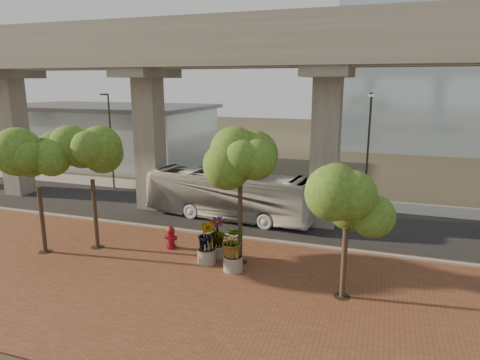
% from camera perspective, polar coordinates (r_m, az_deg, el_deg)
% --- Properties ---
extents(ground, '(160.00, 160.00, 0.00)m').
position_cam_1_polar(ground, '(26.94, -2.53, -5.97)').
color(ground, '#343026').
rests_on(ground, ground).
extents(brick_plaza, '(70.00, 13.00, 0.06)m').
position_cam_1_polar(brick_plaza, '(20.24, -10.99, -12.74)').
color(brick_plaza, brown).
rests_on(brick_plaza, ground).
extents(asphalt_road, '(90.00, 8.00, 0.04)m').
position_cam_1_polar(asphalt_road, '(28.71, -1.08, -4.71)').
color(asphalt_road, black).
rests_on(asphalt_road, ground).
extents(curb_strip, '(70.00, 0.25, 0.16)m').
position_cam_1_polar(curb_strip, '(25.16, -4.20, -7.18)').
color(curb_strip, '#98978E').
rests_on(curb_strip, ground).
extents(far_sidewalk, '(90.00, 3.00, 0.06)m').
position_cam_1_polar(far_sidewalk, '(33.72, 2.10, -2.02)').
color(far_sidewalk, '#98978E').
rests_on(far_sidewalk, ground).
extents(transit_viaduct, '(72.00, 5.60, 12.40)m').
position_cam_1_polar(transit_viaduct, '(27.40, -1.14, 9.93)').
color(transit_viaduct, gray).
rests_on(transit_viaduct, ground).
extents(station_pavilion, '(23.00, 13.00, 6.30)m').
position_cam_1_polar(station_pavilion, '(49.68, -17.62, 5.96)').
color(station_pavilion, silver).
rests_on(station_pavilion, ground).
extents(transit_bus, '(11.43, 3.66, 3.13)m').
position_cam_1_polar(transit_bus, '(27.72, -1.52, -2.03)').
color(transit_bus, silver).
rests_on(transit_bus, ground).
extents(fire_hydrant, '(0.61, 0.55, 1.23)m').
position_cam_1_polar(fire_hydrant, '(23.23, -9.18, -7.57)').
color(fire_hydrant, maroon).
rests_on(fire_hydrant, ground).
extents(planter_front, '(2.03, 2.03, 2.23)m').
position_cam_1_polar(planter_front, '(20.04, -0.93, -8.45)').
color(planter_front, '#A39E94').
rests_on(planter_front, ground).
extents(planter_right, '(1.96, 1.96, 2.09)m').
position_cam_1_polar(planter_right, '(21.61, -3.12, -7.09)').
color(planter_right, '#9C978D').
rests_on(planter_right, ground).
extents(planter_left, '(2.01, 2.01, 2.22)m').
position_cam_1_polar(planter_left, '(20.93, -4.50, -7.56)').
color(planter_left, '#9B948C').
rests_on(planter_left, ground).
extents(street_tree_far_west, '(3.65, 3.65, 6.23)m').
position_cam_1_polar(street_tree_far_west, '(23.63, -25.52, 1.65)').
color(street_tree_far_west, '#463428').
rests_on(street_tree_far_west, ground).
extents(street_tree_near_west, '(3.72, 3.72, 6.52)m').
position_cam_1_polar(street_tree_near_west, '(23.21, -19.27, 2.63)').
color(street_tree_near_west, '#463428').
rests_on(street_tree_near_west, ground).
extents(street_tree_near_east, '(3.58, 3.58, 6.62)m').
position_cam_1_polar(street_tree_near_east, '(19.97, 0.02, 2.28)').
color(street_tree_near_east, '#463428').
rests_on(street_tree_near_east, ground).
extents(street_tree_far_east, '(3.84, 3.84, 5.89)m').
position_cam_1_polar(street_tree_far_east, '(17.28, 14.14, -2.70)').
color(street_tree_far_east, '#463428').
rests_on(street_tree_far_east, ground).
extents(streetlamp_west, '(0.39, 1.13, 7.80)m').
position_cam_1_polar(streetlamp_west, '(36.43, -16.96, 5.80)').
color(streetlamp_west, '#2F3035').
rests_on(streetlamp_west, ground).
extents(streetlamp_east, '(0.40, 1.16, 8.02)m').
position_cam_1_polar(streetlamp_east, '(29.94, 16.73, 4.64)').
color(streetlamp_east, '#2E2D32').
rests_on(streetlamp_east, ground).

